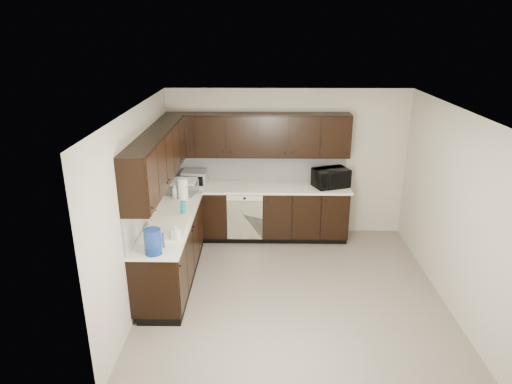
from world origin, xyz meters
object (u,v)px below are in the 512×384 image
(sink, at_px, (166,233))
(blue_pitcher, at_px, (153,242))
(microwave, at_px, (331,178))
(toaster_oven, at_px, (195,178))
(storage_bin, at_px, (180,187))

(sink, height_order, blue_pitcher, blue_pitcher)
(microwave, height_order, toaster_oven, microwave)
(microwave, relative_size, toaster_oven, 1.39)
(toaster_oven, bearing_deg, microwave, 2.43)
(blue_pitcher, bearing_deg, sink, 82.00)
(sink, xyz_separation_m, microwave, (2.39, 1.70, 0.21))
(toaster_oven, relative_size, blue_pitcher, 1.31)
(storage_bin, bearing_deg, microwave, 7.86)
(microwave, relative_size, storage_bin, 1.10)
(sink, xyz_separation_m, storage_bin, (-0.04, 1.36, 0.16))
(toaster_oven, height_order, storage_bin, toaster_oven)
(storage_bin, bearing_deg, sink, -88.23)
(microwave, distance_m, blue_pitcher, 3.37)
(microwave, bearing_deg, sink, -165.92)
(microwave, xyz_separation_m, toaster_oven, (-2.25, 0.03, -0.03))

